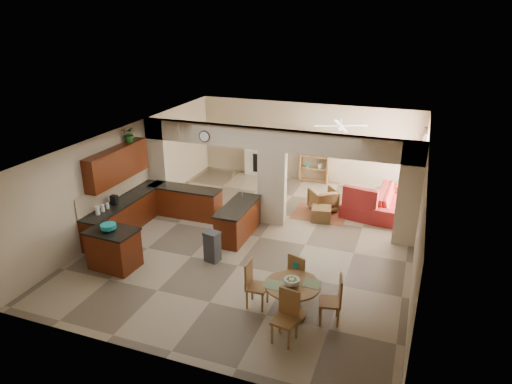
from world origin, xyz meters
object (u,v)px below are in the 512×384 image
(dining_table, at_px, (292,295))
(armchair, at_px, (323,200))
(kitchen_island, at_px, (114,249))
(sofa, at_px, (394,202))

(dining_table, xyz_separation_m, armchair, (-0.54, 5.42, -0.15))
(armchair, bearing_deg, kitchen_island, 12.19)
(kitchen_island, xyz_separation_m, dining_table, (4.53, -0.39, 0.01))
(kitchen_island, xyz_separation_m, armchair, (3.99, 5.02, -0.14))
(dining_table, relative_size, sofa, 0.45)
(sofa, relative_size, armchair, 3.16)
(dining_table, bearing_deg, kitchen_island, 175.05)
(dining_table, bearing_deg, sofa, 75.72)
(sofa, bearing_deg, kitchen_island, 134.98)
(dining_table, height_order, sofa, dining_table)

